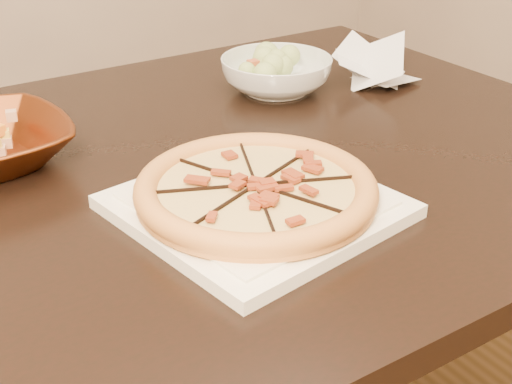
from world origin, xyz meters
TOP-DOWN VIEW (x-y plane):
  - dining_table at (-0.02, 0.07)m, footprint 1.55×1.01m
  - plate at (0.06, -0.11)m, footprint 0.36×0.36m
  - pizza at (0.06, -0.11)m, footprint 0.31×0.31m
  - salad_bowl at (0.33, 0.27)m, footprint 0.26×0.26m
  - salad at (0.33, 0.26)m, footprint 0.09×0.11m
  - cling_film at (0.53, 0.21)m, footprint 0.20×0.17m

SIDE VIEW (x-z plane):
  - dining_table at x=-0.02m, z-range 0.28..1.03m
  - plate at x=0.06m, z-range 0.75..0.77m
  - cling_film at x=0.53m, z-range 0.75..0.80m
  - salad_bowl at x=0.33m, z-range 0.75..0.81m
  - pizza at x=0.06m, z-range 0.77..0.80m
  - salad at x=0.33m, z-range 0.81..0.85m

